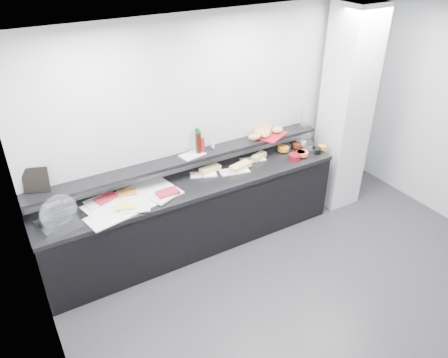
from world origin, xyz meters
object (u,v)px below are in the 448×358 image
cloche_base (62,220)px  sandwich_plate_mid (234,171)px  framed_print (36,180)px  bread_tray (272,135)px  condiment_tray (192,155)px  carafe (305,117)px

cloche_base → sandwich_plate_mid: cloche_base is taller
framed_print → bread_tray: (2.77, -0.11, -0.12)m
sandwich_plate_mid → condiment_tray: (-0.45, 0.20, 0.25)m
framed_print → carafe: size_ratio=0.87×
framed_print → condiment_tray: 1.69m
condiment_tray → bread_tray: size_ratio=0.74×
cloche_base → framed_print: bearing=100.5°
cloche_base → bread_tray: (2.65, 0.16, 0.24)m
cloche_base → condiment_tray: bearing=-6.5°
cloche_base → framed_print: size_ratio=1.72×
sandwich_plate_mid → framed_print: 2.18m
sandwich_plate_mid → framed_print: (-2.13, 0.28, 0.37)m
condiment_tray → bread_tray: bearing=-12.5°
condiment_tray → framed_print: bearing=166.7°
sandwich_plate_mid → bread_tray: bread_tray is taller
cloche_base → bread_tray: bread_tray is taller
condiment_tray → bread_tray: (1.09, -0.04, 0.00)m
framed_print → carafe: bearing=18.3°
framed_print → bread_tray: 2.78m
cloche_base → condiment_tray: 1.59m
cloche_base → bread_tray: 2.67m
bread_tray → carafe: 0.53m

